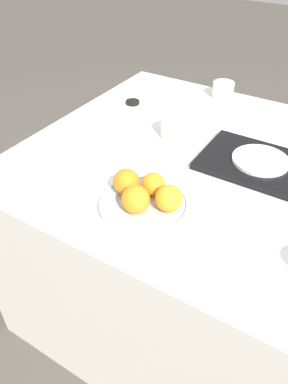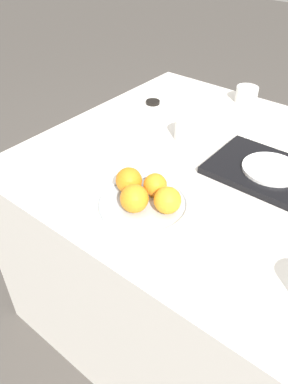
% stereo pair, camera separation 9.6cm
% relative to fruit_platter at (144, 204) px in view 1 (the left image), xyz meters
% --- Properties ---
extents(ground_plane, '(12.00, 12.00, 0.00)m').
position_rel_fruit_platter_xyz_m(ground_plane, '(0.05, 0.31, -0.75)').
color(ground_plane, '#4C4742').
extents(table, '(1.15, 1.04, 0.74)m').
position_rel_fruit_platter_xyz_m(table, '(0.05, 0.31, -0.38)').
color(table, silver).
rests_on(table, ground_plane).
extents(fruit_platter, '(0.24, 0.24, 0.02)m').
position_rel_fruit_platter_xyz_m(fruit_platter, '(0.00, 0.00, 0.00)').
color(fruit_platter, '#B2BCC6').
rests_on(fruit_platter, table).
extents(orange_0, '(0.06, 0.06, 0.06)m').
position_rel_fruit_platter_xyz_m(orange_0, '(-0.00, 0.05, 0.03)').
color(orange_0, orange).
rests_on(orange_0, fruit_platter).
extents(orange_1, '(0.07, 0.07, 0.07)m').
position_rel_fruit_platter_xyz_m(orange_1, '(-0.00, -0.04, 0.04)').
color(orange_1, orange).
rests_on(orange_1, fruit_platter).
extents(orange_2, '(0.07, 0.07, 0.07)m').
position_rel_fruit_platter_xyz_m(orange_2, '(-0.06, 0.01, 0.04)').
color(orange_2, orange).
rests_on(orange_2, fruit_platter).
extents(orange_3, '(0.07, 0.07, 0.07)m').
position_rel_fruit_platter_xyz_m(orange_3, '(0.06, 0.01, 0.04)').
color(orange_3, orange).
rests_on(orange_3, fruit_platter).
extents(serving_tray, '(0.35, 0.24, 0.02)m').
position_rel_fruit_platter_xyz_m(serving_tray, '(0.20, 0.34, 0.00)').
color(serving_tray, black).
rests_on(serving_tray, table).
extents(side_plate, '(0.17, 0.17, 0.01)m').
position_rel_fruit_platter_xyz_m(side_plate, '(0.20, 0.34, 0.02)').
color(side_plate, white).
rests_on(side_plate, serving_tray).
extents(cup_0, '(0.08, 0.08, 0.07)m').
position_rel_fruit_platter_xyz_m(cup_0, '(-0.11, 0.37, 0.03)').
color(cup_0, white).
rests_on(cup_0, table).
extents(cup_1, '(0.09, 0.09, 0.06)m').
position_rel_fruit_platter_xyz_m(cup_1, '(-0.09, 0.76, 0.02)').
color(cup_1, white).
rests_on(cup_1, table).
extents(soy_dish, '(0.06, 0.06, 0.01)m').
position_rel_fruit_platter_xyz_m(soy_dish, '(-0.37, 0.51, -0.00)').
color(soy_dish, black).
rests_on(soy_dish, table).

